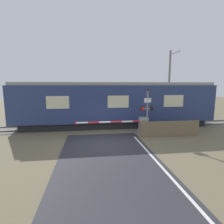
# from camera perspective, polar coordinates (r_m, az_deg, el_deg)

# --- Properties ---
(ground_plane) EXTENTS (80.00, 80.00, 0.00)m
(ground_plane) POSITION_cam_1_polar(r_m,az_deg,el_deg) (11.03, -2.53, -10.14)
(ground_plane) COLOR #6B6047
(track_bed) EXTENTS (36.00, 3.20, 0.13)m
(track_bed) POSITION_cam_1_polar(r_m,az_deg,el_deg) (15.23, -4.02, -4.74)
(track_bed) COLOR #666056
(track_bed) RESTS_ON ground_plane
(train) EXTENTS (16.59, 2.89, 3.80)m
(train) POSITION_cam_1_polar(r_m,az_deg,el_deg) (15.04, 1.12, 2.55)
(train) COLOR black
(train) RESTS_ON ground_plane
(crossing_barrier) EXTENTS (5.09, 0.44, 1.34)m
(crossing_barrier) POSITION_cam_1_polar(r_m,az_deg,el_deg) (12.50, 8.76, -4.49)
(crossing_barrier) COLOR gray
(crossing_barrier) RESTS_ON ground_plane
(signal_post) EXTENTS (0.98, 0.26, 3.37)m
(signal_post) POSITION_cam_1_polar(r_m,az_deg,el_deg) (12.28, 11.46, 0.84)
(signal_post) COLOR gray
(signal_post) RESTS_ON ground_plane
(catenary_pole) EXTENTS (0.20, 1.90, 6.98)m
(catenary_pole) POSITION_cam_1_polar(r_m,az_deg,el_deg) (18.78, 18.15, 8.53)
(catenary_pole) COLOR slate
(catenary_pole) RESTS_ON ground_plane
(roadside_fence) EXTENTS (4.30, 0.06, 1.10)m
(roadside_fence) POSITION_cam_1_polar(r_m,az_deg,el_deg) (12.94, 18.48, -5.21)
(roadside_fence) COLOR #726047
(roadside_fence) RESTS_ON ground_plane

